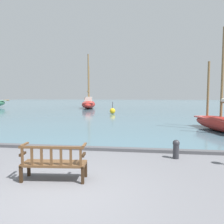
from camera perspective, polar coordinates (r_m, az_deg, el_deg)
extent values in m
plane|color=slate|center=(5.20, -13.75, -20.19)|extent=(160.00, 160.00, 0.00)
cube|color=slate|center=(48.46, 5.75, 2.07)|extent=(100.00, 80.00, 0.08)
cube|color=#4C4C50|center=(8.68, -4.25, -9.48)|extent=(40.00, 0.30, 0.12)
cube|color=#322113|center=(6.40, -20.92, -13.55)|extent=(0.08, 0.08, 0.42)
cube|color=#322113|center=(5.97, -6.88, -14.59)|extent=(0.08, 0.08, 0.42)
cube|color=#322113|center=(6.01, -22.69, -14.79)|extent=(0.08, 0.08, 0.42)
cube|color=#322113|center=(5.56, -7.68, -16.10)|extent=(0.08, 0.08, 0.42)
cube|color=brown|center=(5.87, -14.85, -12.89)|extent=(1.64, 0.66, 0.06)
cube|color=brown|center=(5.55, -15.64, -8.92)|extent=(1.60, 0.19, 0.06)
cube|color=brown|center=(5.87, -22.40, -10.72)|extent=(0.06, 0.04, 0.41)
cube|color=brown|center=(5.77, -20.20, -10.91)|extent=(0.06, 0.04, 0.41)
cube|color=brown|center=(5.68, -17.93, -11.09)|extent=(0.06, 0.04, 0.41)
cube|color=brown|center=(5.60, -15.59, -11.25)|extent=(0.06, 0.04, 0.41)
cube|color=brown|center=(5.54, -13.18, -11.40)|extent=(0.06, 0.04, 0.41)
cube|color=brown|center=(5.48, -10.72, -11.54)|extent=(0.06, 0.04, 0.41)
cube|color=brown|center=(5.43, -8.20, -11.66)|extent=(0.06, 0.04, 0.41)
cube|color=#322113|center=(5.99, -22.32, -10.10)|extent=(0.09, 0.30, 0.06)
cube|color=brown|center=(6.02, -22.02, -7.91)|extent=(0.10, 0.47, 0.04)
cube|color=#322113|center=(5.53, -7.43, -11.01)|extent=(0.09, 0.30, 0.06)
cube|color=brown|center=(5.57, -7.29, -8.63)|extent=(0.10, 0.47, 0.04)
ellipsoid|color=maroon|center=(13.91, 26.78, -2.81)|extent=(2.68, 5.23, 0.83)
cube|color=#C6514C|center=(13.89, 26.81, -1.88)|extent=(2.18, 4.55, 0.08)
cylinder|color=brown|center=(13.97, 26.91, 8.94)|extent=(0.14, 0.14, 5.17)
cylinder|color=brown|center=(15.09, 23.82, 5.46)|extent=(0.14, 0.14, 3.48)
ellipsoid|color=maroon|center=(33.62, -6.15, 2.00)|extent=(3.48, 7.68, 1.15)
cube|color=#C6514C|center=(33.60, -6.15, 2.54)|extent=(2.81, 6.70, 0.08)
cube|color=beige|center=(33.03, -6.20, 3.27)|extent=(1.37, 1.61, 0.80)
cylinder|color=brown|center=(33.86, -6.20, 8.76)|extent=(0.20, 0.20, 7.25)
cylinder|color=brown|center=(32.10, -6.28, 5.33)|extent=(0.84, 3.30, 0.16)
cylinder|color=brown|center=(35.85, -6.05, 7.30)|extent=(0.20, 0.20, 5.71)
cylinder|color=brown|center=(41.44, -25.87, 2.78)|extent=(0.27, 1.28, 0.19)
cylinder|color=#2D2D33|center=(7.81, 16.37, -9.71)|extent=(0.20, 0.20, 0.53)
sphere|color=#2D2D33|center=(7.75, 16.41, -7.83)|extent=(0.23, 0.23, 0.23)
sphere|color=gold|center=(23.75, 0.14, 0.29)|extent=(0.60, 0.60, 0.60)
cylinder|color=#2D2D33|center=(23.71, 0.14, 1.86)|extent=(0.06, 0.06, 0.70)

